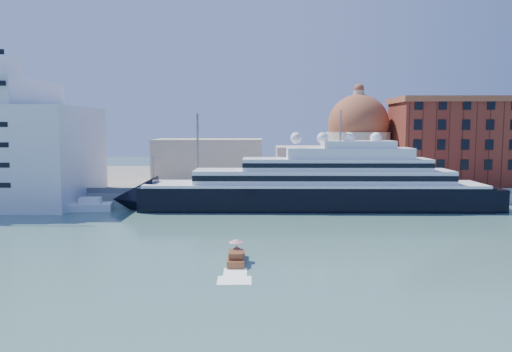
{
  "coord_description": "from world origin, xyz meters",
  "views": [
    {
      "loc": [
        -5.29,
        -82.72,
        17.82
      ],
      "look_at": [
        -6.3,
        18.0,
        7.58
      ],
      "focal_mm": 35.0,
      "sensor_mm": 36.0,
      "label": 1
    }
  ],
  "objects": [
    {
      "name": "warehouse",
      "position": [
        52.0,
        52.0,
        13.79
      ],
      "size": [
        43.0,
        19.0,
        23.25
      ],
      "color": "maroon",
      "rests_on": "land"
    },
    {
      "name": "water_taxi",
      "position": [
        -8.51,
        -19.28,
        0.75
      ],
      "size": [
        2.34,
        6.63,
        3.13
      ],
      "rotation": [
        0.0,
        0.0,
        0.02
      ],
      "color": "maroon",
      "rests_on": "ground"
    },
    {
      "name": "superyacht",
      "position": [
        3.64,
        23.0,
        4.25
      ],
      "size": [
        82.39,
        11.42,
        24.62
      ],
      "color": "black",
      "rests_on": "ground"
    },
    {
      "name": "lamp_posts",
      "position": [
        -12.67,
        32.27,
        9.84
      ],
      "size": [
        120.8,
        2.4,
        18.0
      ],
      "color": "slate",
      "rests_on": "quay"
    },
    {
      "name": "church",
      "position": [
        6.39,
        57.72,
        10.91
      ],
      "size": [
        66.0,
        18.0,
        25.5
      ],
      "color": "beige",
      "rests_on": "land"
    },
    {
      "name": "land",
      "position": [
        0.0,
        75.0,
        1.0
      ],
      "size": [
        260.0,
        72.0,
        2.0
      ],
      "primitive_type": "cube",
      "color": "slate",
      "rests_on": "ground"
    },
    {
      "name": "quay_fence",
      "position": [
        0.0,
        29.5,
        3.1
      ],
      "size": [
        180.0,
        0.1,
        1.2
      ],
      "primitive_type": "cube",
      "color": "slate",
      "rests_on": "quay"
    },
    {
      "name": "service_barge",
      "position": [
        -42.99,
        20.1,
        0.86
      ],
      "size": [
        13.71,
        6.13,
        2.98
      ],
      "rotation": [
        0.0,
        0.0,
        0.13
      ],
      "color": "white",
      "rests_on": "ground"
    },
    {
      "name": "quay",
      "position": [
        0.0,
        34.0,
        1.25
      ],
      "size": [
        180.0,
        10.0,
        2.5
      ],
      "primitive_type": "cube",
      "color": "gray",
      "rests_on": "ground"
    },
    {
      "name": "ground",
      "position": [
        0.0,
        0.0,
        0.0
      ],
      "size": [
        400.0,
        400.0,
        0.0
      ],
      "primitive_type": "plane",
      "color": "#365D54",
      "rests_on": "ground"
    }
  ]
}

